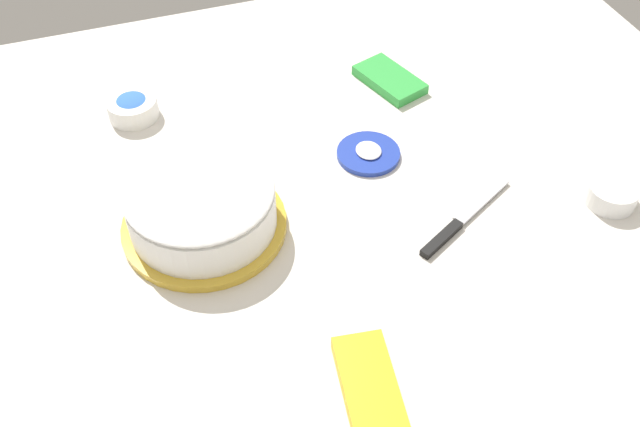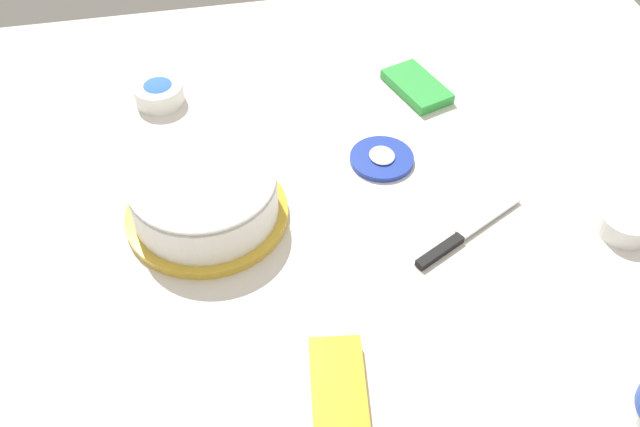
# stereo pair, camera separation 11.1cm
# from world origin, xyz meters

# --- Properties ---
(ground_plane) EXTENTS (1.54, 1.54, 0.00)m
(ground_plane) POSITION_xyz_m (0.00, 0.00, 0.00)
(ground_plane) COLOR silver
(frosted_cake) EXTENTS (0.27, 0.27, 0.10)m
(frosted_cake) POSITION_xyz_m (-0.10, -0.28, 0.05)
(frosted_cake) COLOR gold
(frosted_cake) RESTS_ON ground_plane
(frosting_tub_lid) EXTENTS (0.12, 0.12, 0.02)m
(frosting_tub_lid) POSITION_xyz_m (-0.17, 0.05, 0.01)
(frosting_tub_lid) COLOR #233DAD
(frosting_tub_lid) RESTS_ON ground_plane
(spreading_knife) EXTENTS (0.13, 0.22, 0.01)m
(spreading_knife) POSITION_xyz_m (0.04, 0.12, 0.01)
(spreading_knife) COLOR silver
(spreading_knife) RESTS_ON ground_plane
(sprinkle_bowl_green) EXTENTS (0.09, 0.09, 0.04)m
(sprinkle_bowl_green) POSITION_xyz_m (0.07, 0.39, 0.02)
(sprinkle_bowl_green) COLOR white
(sprinkle_bowl_green) RESTS_ON ground_plane
(sprinkle_bowl_blue) EXTENTS (0.10, 0.10, 0.04)m
(sprinkle_bowl_blue) POSITION_xyz_m (-0.43, -0.34, 0.02)
(sprinkle_bowl_blue) COLOR white
(sprinkle_bowl_blue) RESTS_ON ground_plane
(candy_box_lower) EXTENTS (0.16, 0.12, 0.02)m
(candy_box_lower) POSITION_xyz_m (-0.36, 0.17, 0.01)
(candy_box_lower) COLOR green
(candy_box_lower) RESTS_ON ground_plane
(candy_box_upper) EXTENTS (0.17, 0.10, 0.02)m
(candy_box_upper) POSITION_xyz_m (0.28, -0.13, 0.01)
(candy_box_upper) COLOR yellow
(candy_box_upper) RESTS_ON ground_plane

